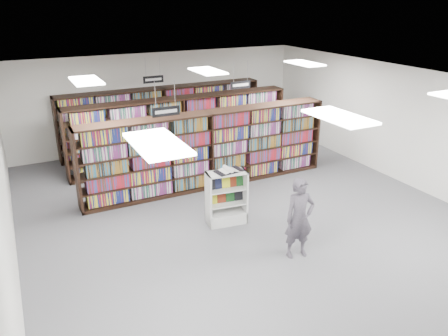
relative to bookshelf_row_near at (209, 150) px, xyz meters
name	(u,v)px	position (x,y,z in m)	size (l,w,h in m)	color
floor	(244,215)	(0.00, -2.00, -1.05)	(12.00, 12.00, 0.00)	#4C4B50
ceiling	(246,83)	(0.00, -2.00, 2.15)	(10.00, 12.00, 0.10)	white
wall_back	(160,100)	(0.00, 4.00, 0.55)	(10.00, 0.10, 3.20)	white
wall_left	(3,194)	(-5.00, -2.00, 0.55)	(0.10, 12.00, 3.20)	white
wall_right	(403,126)	(5.00, -2.00, 0.55)	(0.10, 12.00, 3.20)	white
bookshelf_row_near	(209,150)	(0.00, 0.00, 0.00)	(7.00, 0.60, 2.10)	black
bookshelf_row_mid	(182,131)	(0.00, 2.00, 0.00)	(7.00, 0.60, 2.10)	black
bookshelf_row_far	(164,118)	(0.00, 3.70, 0.00)	(7.00, 0.60, 2.10)	black
aisle_sign_left	(166,111)	(-1.50, -1.00, 1.48)	(0.65, 0.02, 0.80)	#B2B2B7
aisle_sign_right	(241,84)	(1.50, 1.00, 1.48)	(0.65, 0.02, 0.80)	#B2B2B7
aisle_sign_center	(153,79)	(-0.50, 3.00, 1.48)	(0.65, 0.02, 0.80)	#B2B2B7
troffer_front_left	(157,144)	(-3.00, -5.00, 2.11)	(0.60, 1.20, 0.04)	white
troffer_front_center	(339,117)	(0.00, -5.00, 2.11)	(0.60, 1.20, 0.04)	white
troffer_back_left	(86,81)	(-3.00, 0.00, 2.11)	(0.60, 1.20, 0.04)	white
troffer_back_center	(208,71)	(0.00, 0.00, 2.11)	(0.60, 1.20, 0.04)	white
troffer_back_right	(305,63)	(3.00, 0.00, 2.11)	(0.60, 1.20, 0.04)	white
endcap_display	(226,205)	(-0.53, -2.10, -0.60)	(0.96, 0.57, 1.27)	silver
open_book	(229,170)	(-0.48, -2.11, 0.25)	(0.67, 0.43, 0.13)	black
shopper	(299,218)	(0.13, -4.00, -0.21)	(0.61, 0.40, 1.68)	#504A55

